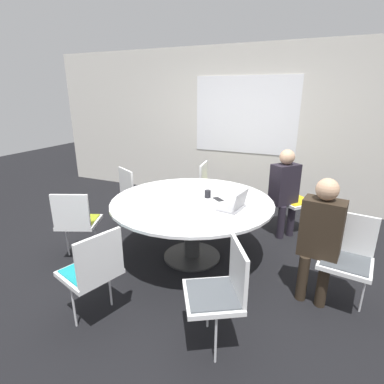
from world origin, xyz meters
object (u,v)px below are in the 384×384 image
(chair_0, at_px, (347,253))
(person_0, at_px, (321,232))
(chair_1, at_px, (292,195))
(chair_3, at_px, (135,190))
(cell_phone, at_px, (218,199))
(chair_5, at_px, (93,268))
(coffee_cup, at_px, (208,194))
(laptop, at_px, (235,205))
(chair_6, at_px, (221,288))
(chair_2, at_px, (211,185))
(chair_4, at_px, (77,219))
(person_1, at_px, (285,186))

(chair_0, bearing_deg, person_0, 19.07)
(chair_1, bearing_deg, chair_3, -32.54)
(cell_phone, bearing_deg, chair_3, 163.00)
(chair_5, xyz_separation_m, coffee_cup, (0.47, 1.47, 0.27))
(chair_1, xyz_separation_m, laptop, (-0.46, -1.40, 0.27))
(chair_0, relative_size, chair_6, 1.00)
(chair_1, bearing_deg, laptop, 21.10)
(chair_0, distance_m, coffee_cup, 1.57)
(chair_2, relative_size, person_0, 0.71)
(chair_1, xyz_separation_m, chair_4, (-2.22, -1.90, 0.00))
(chair_1, xyz_separation_m, person_0, (0.40, -1.54, 0.19))
(chair_2, height_order, chair_6, same)
(chair_2, distance_m, chair_3, 1.21)
(chair_3, bearing_deg, chair_1, 47.18)
(chair_1, xyz_separation_m, coffee_cup, (-0.86, -1.16, 0.27))
(chair_6, bearing_deg, chair_0, -73.64)
(chair_2, bearing_deg, laptop, 21.29)
(chair_5, bearing_deg, cell_phone, -5.39)
(laptop, distance_m, cell_phone, 0.35)
(chair_4, bearing_deg, person_0, -14.71)
(chair_0, xyz_separation_m, chair_1, (-0.65, 1.49, 0.00))
(person_1, relative_size, cell_phone, 8.01)
(chair_5, bearing_deg, chair_3, 41.92)
(chair_3, distance_m, coffee_cup, 1.44)
(person_0, bearing_deg, chair_5, 40.62)
(chair_5, bearing_deg, chair_1, -9.63)
(chair_4, bearing_deg, chair_2, 40.54)
(chair_1, bearing_deg, chair_6, 33.44)
(chair_1, distance_m, chair_2, 1.25)
(chair_0, relative_size, chair_5, 1.00)
(chair_1, bearing_deg, chair_5, 12.54)
(chair_6, relative_size, laptop, 2.61)
(chair_2, distance_m, chair_6, 2.65)
(chair_1, xyz_separation_m, cell_phone, (-0.72, -1.18, 0.22))
(chair_4, xyz_separation_m, chair_5, (0.89, -0.73, 0.00))
(chair_6, xyz_separation_m, coffee_cup, (-0.61, 1.29, 0.27))
(chair_5, height_order, laptop, laptop)
(chair_4, distance_m, person_1, 2.71)
(chair_5, distance_m, laptop, 1.53)
(chair_6, bearing_deg, person_0, -65.98)
(chair_2, distance_m, chair_5, 2.64)
(person_1, bearing_deg, chair_5, 11.93)
(chair_3, bearing_deg, chair_6, -12.43)
(chair_2, xyz_separation_m, person_1, (1.16, -0.25, 0.19))
(chair_0, height_order, person_1, person_1)
(person_0, relative_size, laptop, 3.66)
(chair_5, height_order, chair_6, same)
(person_0, bearing_deg, chair_1, -67.08)
(chair_5, xyz_separation_m, laptop, (0.87, 1.23, 0.27))
(chair_3, xyz_separation_m, chair_4, (-0.01, -1.18, 0.00))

